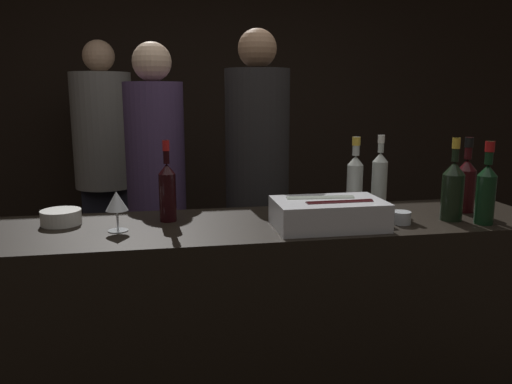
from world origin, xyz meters
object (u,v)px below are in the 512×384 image
Objects in this scene: bowl_white at (61,217)px; person_grey_polo at (105,163)px; red_wine_bottle_burgundy at (486,190)px; champagne_bottle at (453,189)px; person_in_hoodie at (257,178)px; person_blond_tee at (157,184)px; red_wine_bottle_tall at (167,190)px; rose_wine_bottle at (355,179)px; white_wine_bottle at (379,178)px; ice_bin_with_bottles at (329,212)px; candle_votive at (401,218)px; wine_glass at (117,202)px; red_wine_bottle_black_foil at (466,182)px.

person_grey_polo is at bearing 89.99° from bowl_white.
champagne_bottle reaches higher than red_wine_bottle_burgundy.
person_in_hoodie is 1.00× the size of person_grey_polo.
person_blond_tee reaches higher than red_wine_bottle_burgundy.
bowl_white is 0.43m from red_wine_bottle_tall.
white_wine_bottle reaches higher than rose_wine_bottle.
white_wine_bottle is (0.33, 0.29, 0.08)m from ice_bin_with_bottles.
red_wine_bottle_burgundy reaches higher than candle_votive.
person_grey_polo is (0.00, 1.51, 0.01)m from bowl_white.
wine_glass is 1.08m from person_in_hoodie.
bowl_white is 0.84m from person_blond_tee.
ice_bin_with_bottles is at bearing -170.21° from person_in_hoodie.
wine_glass is at bearing 133.01° from person_blond_tee.
red_wine_bottle_tall reaches higher than candle_votive.
candle_votive is 0.23× the size of red_wine_bottle_black_foil.
ice_bin_with_bottles is at bearing -139.30° from white_wine_bottle.
candle_votive is 1.39m from person_blond_tee.
red_wine_bottle_burgundy and white_wine_bottle have the same top height.
ice_bin_with_bottles is 1.28× the size of red_wine_bottle_tall.
person_grey_polo reaches higher than red_wine_bottle_burgundy.
person_grey_polo is at bearing 127.44° from candle_votive.
rose_wine_bottle reaches higher than ice_bin_with_bottles.
champagne_bottle reaches higher than ice_bin_with_bottles.
red_wine_bottle_tall is at bearing 33.10° from wine_glass.
white_wine_bottle is 0.78m from person_in_hoodie.
white_wine_bottle is (-0.29, 0.35, 0.00)m from red_wine_bottle_burgundy.
candle_votive is 0.23× the size of red_wine_bottle_tall.
person_in_hoodie is at bearing 97.14° from ice_bin_with_bottles.
wine_glass is 1.15m from white_wine_bottle.
person_in_hoodie is at bearing -69.51° from person_grey_polo.
person_in_hoodie is (-0.74, 0.97, -0.09)m from red_wine_bottle_burgundy.
ice_bin_with_bottles is 1.25× the size of champagne_bottle.
champagne_bottle reaches higher than white_wine_bottle.
person_grey_polo reaches higher than champagne_bottle.
red_wine_bottle_burgundy is 1.27m from red_wine_bottle_tall.
person_in_hoodie reaches higher than ice_bin_with_bottles.
person_blond_tee is (-0.88, 0.72, -0.12)m from rose_wine_bottle.
person_in_hoodie is (0.50, 0.71, -0.08)m from red_wine_bottle_tall.
ice_bin_with_bottles is 1.30× the size of rose_wine_bottle.
white_wine_bottle is at bearing 40.70° from ice_bin_with_bottles.
person_blond_tee is at bearing 144.93° from white_wine_bottle.
red_wine_bottle_burgundy is 0.18× the size of person_grey_polo.
white_wine_bottle is at bearing 4.73° from red_wine_bottle_tall.
champagne_bottle is 0.18× the size of person_in_hoodie.
candle_votive is at bearing 169.86° from red_wine_bottle_burgundy.
person_in_hoodie is at bearing 50.31° from wine_glass.
bowl_white is 0.09× the size of person_in_hoodie.
red_wine_bottle_black_foil is 0.18× the size of person_blond_tee.
rose_wine_bottle is 0.96× the size of champagne_bottle.
person_blond_tee is at bearing 94.31° from red_wine_bottle_tall.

